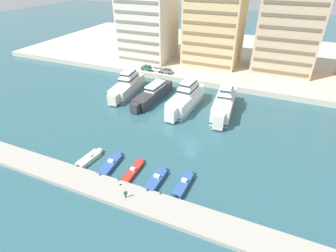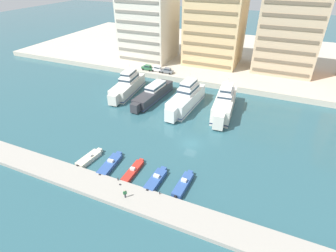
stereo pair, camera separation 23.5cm
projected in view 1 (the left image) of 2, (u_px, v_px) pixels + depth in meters
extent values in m
plane|color=#2D5B66|center=(191.00, 144.00, 56.85)|extent=(400.00, 400.00, 0.00)
cube|color=beige|center=(243.00, 56.00, 107.71)|extent=(180.00, 70.00, 1.76)
cube|color=#A8A399|center=(153.00, 205.00, 41.92)|extent=(120.00, 5.03, 0.79)
cube|color=silver|center=(128.00, 87.00, 78.50)|extent=(6.15, 16.13, 3.42)
cube|color=silver|center=(114.00, 99.00, 71.23)|extent=(2.78, 2.57, 2.91)
cube|color=#334C7F|center=(128.00, 91.00, 79.09)|extent=(6.22, 16.29, 0.24)
cube|color=white|center=(129.00, 78.00, 78.14)|extent=(4.26, 6.93, 1.58)
cube|color=#233342|center=(129.00, 77.00, 78.06)|extent=(4.31, 7.00, 0.57)
cube|color=white|center=(128.00, 73.00, 77.37)|extent=(3.32, 5.41, 1.35)
cube|color=#233342|center=(128.00, 73.00, 77.29)|extent=(3.36, 5.46, 0.48)
cylinder|color=silver|center=(129.00, 67.00, 77.34)|extent=(0.16, 0.16, 1.80)
cube|color=silver|center=(139.00, 80.00, 85.65)|extent=(4.04, 1.27, 0.20)
cube|color=#333338|center=(153.00, 95.00, 74.78)|extent=(5.05, 17.06, 2.82)
cube|color=#333338|center=(135.00, 108.00, 67.73)|extent=(2.26, 2.08, 2.40)
cube|color=#334C7F|center=(153.00, 97.00, 75.27)|extent=(5.11, 17.23, 0.24)
cube|color=white|center=(155.00, 86.00, 74.62)|extent=(3.52, 7.26, 1.40)
cube|color=#233342|center=(155.00, 86.00, 74.55)|extent=(3.56, 7.34, 0.51)
cylinder|color=silver|center=(157.00, 80.00, 74.57)|extent=(0.16, 0.16, 1.80)
cube|color=#333338|center=(167.00, 86.00, 81.82)|extent=(3.35, 1.13, 0.20)
cube|color=white|center=(186.00, 100.00, 70.39)|extent=(5.77, 16.19, 3.98)
cube|color=white|center=(171.00, 114.00, 63.53)|extent=(2.74, 2.52, 3.38)
cube|color=#334C7F|center=(186.00, 104.00, 71.08)|extent=(5.83, 16.35, 0.24)
cube|color=white|center=(188.00, 89.00, 69.79)|extent=(4.11, 6.91, 1.73)
cube|color=#233342|center=(188.00, 88.00, 69.70)|extent=(4.17, 6.98, 0.62)
cube|color=white|center=(188.00, 83.00, 68.96)|extent=(3.21, 5.39, 1.40)
cube|color=#233342|center=(188.00, 83.00, 68.89)|extent=(3.25, 5.45, 0.50)
cylinder|color=silver|center=(190.00, 76.00, 68.87)|extent=(0.16, 0.16, 1.80)
cube|color=white|center=(197.00, 92.00, 77.22)|extent=(4.05, 1.17, 0.20)
cube|color=silver|center=(224.00, 105.00, 67.80)|extent=(5.76, 16.13, 4.21)
cube|color=silver|center=(219.00, 121.00, 60.57)|extent=(2.64, 2.43, 3.58)
cube|color=#192347|center=(223.00, 110.00, 68.53)|extent=(5.82, 16.29, 0.24)
cube|color=white|center=(226.00, 93.00, 67.30)|extent=(4.03, 6.91, 1.31)
cube|color=#233342|center=(226.00, 93.00, 67.23)|extent=(4.08, 6.98, 0.47)
cube|color=white|center=(226.00, 88.00, 66.58)|extent=(3.14, 5.39, 1.42)
cube|color=#233342|center=(227.00, 88.00, 66.50)|extent=(3.18, 5.44, 0.51)
cylinder|color=silver|center=(228.00, 81.00, 66.53)|extent=(0.16, 0.16, 1.80)
cube|color=silver|center=(228.00, 95.00, 75.03)|extent=(3.86, 1.21, 0.20)
cube|color=beige|center=(89.00, 159.00, 51.64)|extent=(2.50, 5.51, 0.91)
cube|color=beige|center=(99.00, 151.00, 53.88)|extent=(1.13, 0.96, 0.78)
cube|color=silver|center=(90.00, 155.00, 51.59)|extent=(1.10, 0.72, 0.40)
cube|color=#283847|center=(91.00, 154.00, 51.76)|extent=(0.94, 0.19, 0.24)
cube|color=black|center=(78.00, 167.00, 49.47)|extent=(0.39, 0.32, 0.60)
cube|color=#33569E|center=(110.00, 165.00, 50.16)|extent=(2.40, 6.46, 0.82)
cube|color=#33569E|center=(119.00, 154.00, 53.02)|extent=(1.16, 0.97, 0.70)
cube|color=silver|center=(111.00, 161.00, 50.21)|extent=(1.14, 0.67, 0.46)
cube|color=#283847|center=(111.00, 160.00, 50.39)|extent=(1.01, 0.14, 0.27)
cube|color=black|center=(100.00, 176.00, 47.40)|extent=(0.38, 0.30, 0.60)
cube|color=red|center=(132.00, 173.00, 48.29)|extent=(1.54, 7.05, 0.75)
cube|color=red|center=(141.00, 161.00, 51.27)|extent=(0.84, 0.69, 0.64)
cube|color=silver|center=(133.00, 169.00, 48.38)|extent=(0.84, 0.60, 0.46)
cube|color=#283847|center=(134.00, 168.00, 48.56)|extent=(0.76, 0.08, 0.27)
cube|color=black|center=(121.00, 186.00, 45.32)|extent=(0.36, 0.28, 0.60)
cube|color=#33569E|center=(156.00, 180.00, 46.57)|extent=(2.08, 5.68, 0.91)
cube|color=#33569E|center=(164.00, 169.00, 49.03)|extent=(1.08, 0.89, 0.77)
cube|color=silver|center=(157.00, 176.00, 46.53)|extent=(1.07, 0.63, 0.46)
cube|color=#283847|center=(158.00, 175.00, 46.71)|extent=(0.96, 0.11, 0.27)
cube|color=black|center=(148.00, 191.00, 44.18)|extent=(0.37, 0.29, 0.60)
cube|color=#33569E|center=(183.00, 185.00, 45.52)|extent=(1.95, 6.11, 1.00)
cube|color=#33569E|center=(190.00, 173.00, 48.10)|extent=(0.96, 0.80, 0.85)
cube|color=silver|center=(184.00, 180.00, 45.47)|extent=(0.96, 0.64, 0.50)
cube|color=#283847|center=(185.00, 179.00, 45.65)|extent=(0.85, 0.12, 0.30)
cube|color=black|center=(176.00, 197.00, 42.99)|extent=(0.37, 0.29, 0.60)
cube|color=#2D6642|center=(147.00, 68.00, 90.55)|extent=(4.21, 2.00, 0.80)
cube|color=#2D6642|center=(147.00, 66.00, 90.10)|extent=(2.21, 1.71, 0.68)
cube|color=#1E2833|center=(147.00, 66.00, 90.10)|extent=(2.17, 1.72, 0.37)
cylinder|color=black|center=(142.00, 69.00, 90.65)|extent=(0.65, 0.27, 0.64)
cylinder|color=black|center=(145.00, 68.00, 91.93)|extent=(0.65, 0.27, 0.64)
cylinder|color=black|center=(149.00, 71.00, 89.59)|extent=(0.65, 0.27, 0.64)
cylinder|color=black|center=(152.00, 69.00, 90.87)|extent=(0.65, 0.27, 0.64)
cube|color=white|center=(157.00, 69.00, 89.42)|extent=(4.15, 1.82, 0.80)
cube|color=white|center=(157.00, 67.00, 88.97)|extent=(2.15, 1.62, 0.68)
cube|color=#1E2833|center=(157.00, 67.00, 88.97)|extent=(2.10, 1.64, 0.37)
cylinder|color=black|center=(152.00, 71.00, 89.46)|extent=(0.65, 0.24, 0.64)
cylinder|color=black|center=(155.00, 69.00, 90.77)|extent=(0.65, 0.24, 0.64)
cylinder|color=black|center=(159.00, 72.00, 88.49)|extent=(0.65, 0.24, 0.64)
cylinder|color=black|center=(162.00, 70.00, 89.80)|extent=(0.65, 0.24, 0.64)
cube|color=slate|center=(167.00, 71.00, 87.99)|extent=(4.13, 1.78, 0.80)
cube|color=slate|center=(167.00, 69.00, 87.54)|extent=(2.13, 1.60, 0.68)
cube|color=#1E2833|center=(167.00, 69.00, 87.54)|extent=(2.09, 1.62, 0.37)
cylinder|color=black|center=(162.00, 72.00, 88.01)|extent=(0.64, 0.23, 0.64)
cylinder|color=black|center=(164.00, 71.00, 89.33)|extent=(0.64, 0.23, 0.64)
cylinder|color=black|center=(169.00, 74.00, 87.07)|extent=(0.64, 0.23, 0.64)
cylinder|color=black|center=(171.00, 72.00, 88.39)|extent=(0.64, 0.23, 0.64)
cube|color=silver|center=(148.00, 23.00, 96.51)|extent=(17.86, 17.13, 25.64)
cube|color=gray|center=(138.00, 60.00, 95.67)|extent=(16.43, 0.24, 0.90)
cube|color=gray|center=(138.00, 51.00, 93.98)|extent=(16.43, 0.24, 0.90)
cube|color=gray|center=(137.00, 42.00, 92.28)|extent=(16.43, 0.24, 0.90)
cube|color=gray|center=(137.00, 32.00, 90.59)|extent=(16.43, 0.24, 0.90)
cube|color=gray|center=(136.00, 23.00, 88.90)|extent=(16.43, 0.24, 0.90)
cube|color=gray|center=(136.00, 12.00, 87.20)|extent=(16.43, 0.24, 0.90)
cube|color=gray|center=(135.00, 2.00, 85.51)|extent=(16.43, 0.24, 0.90)
cube|color=#E0BC84|center=(215.00, 29.00, 92.62)|extent=(18.72, 17.99, 23.57)
cube|color=#7B6748|center=(205.00, 64.00, 90.86)|extent=(17.23, 0.24, 0.90)
cube|color=#7B6748|center=(206.00, 55.00, 89.08)|extent=(17.23, 0.24, 0.90)
cube|color=#7B6748|center=(207.00, 45.00, 87.30)|extent=(17.23, 0.24, 0.90)
cube|color=#7B6748|center=(208.00, 34.00, 85.52)|extent=(17.23, 0.24, 0.90)
cube|color=#7B6748|center=(208.00, 24.00, 83.74)|extent=(17.23, 0.24, 0.90)
cube|color=#7B6748|center=(209.00, 12.00, 81.96)|extent=(17.23, 0.24, 0.90)
cube|color=#7B6748|center=(210.00, 0.00, 80.18)|extent=(17.23, 0.24, 0.90)
cube|color=#C6AD89|center=(287.00, 35.00, 84.21)|extent=(18.73, 13.41, 23.77)
cube|color=#6D5F4B|center=(279.00, 72.00, 84.28)|extent=(17.23, 0.24, 0.90)
cube|color=#6D5F4B|center=(281.00, 62.00, 82.49)|extent=(17.23, 0.24, 0.90)
cube|color=#6D5F4B|center=(284.00, 51.00, 80.69)|extent=(17.23, 0.24, 0.90)
cube|color=#6D5F4B|center=(287.00, 40.00, 78.90)|extent=(17.23, 0.24, 0.90)
cube|color=#6D5F4B|center=(289.00, 28.00, 77.10)|extent=(17.23, 0.24, 0.90)
cube|color=#6D5F4B|center=(292.00, 16.00, 75.31)|extent=(17.23, 0.24, 0.90)
cube|color=#6D5F4B|center=(295.00, 3.00, 73.51)|extent=(17.23, 0.24, 0.90)
cylinder|color=#282D3D|center=(125.00, 196.00, 42.50)|extent=(0.13, 0.13, 0.78)
cylinder|color=#282D3D|center=(126.00, 196.00, 42.55)|extent=(0.13, 0.13, 0.78)
cube|color=#337F4C|center=(125.00, 193.00, 42.16)|extent=(0.46, 0.45, 0.60)
cylinder|color=#337F4C|center=(124.00, 193.00, 42.11)|extent=(0.09, 0.09, 0.60)
cylinder|color=#337F4C|center=(127.00, 193.00, 42.27)|extent=(0.09, 0.09, 0.60)
sphere|color=tan|center=(125.00, 191.00, 41.95)|extent=(0.22, 0.22, 0.22)
cylinder|color=#2D2D33|center=(118.00, 179.00, 45.97)|extent=(0.18, 0.18, 0.45)
sphere|color=#2D2D33|center=(118.00, 178.00, 45.82)|extent=(0.20, 0.20, 0.20)
cylinder|color=#2D2D33|center=(160.00, 193.00, 43.27)|extent=(0.18, 0.18, 0.45)
sphere|color=#2D2D33|center=(160.00, 192.00, 43.12)|extent=(0.20, 0.20, 0.20)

